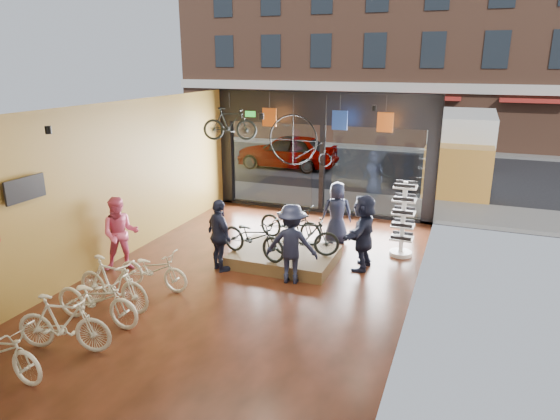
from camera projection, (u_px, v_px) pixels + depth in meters
The scene contains 31 objects.
ground_plane at pixel (242, 287), 10.83m from camera, with size 7.00×12.00×0.04m, color black.
ceiling at pixel (238, 108), 9.72m from camera, with size 7.00×12.00×0.04m, color black.
wall_left at pixel (102, 187), 11.49m from camera, with size 0.04×12.00×3.80m, color olive.
wall_right at pixel (415, 222), 9.06m from camera, with size 0.04×12.00×3.80m, color beige.
storefront at pixel (322, 154), 15.64m from camera, with size 7.00×0.26×3.80m, color black, non-canonical shape.
exit_sign at pixel (251, 114), 16.02m from camera, with size 0.35×0.06×0.18m, color #198C26.
street_road at pixel (374, 161), 24.23m from camera, with size 30.00×18.00×0.02m, color black.
sidewalk_near at pixel (331, 200), 17.24m from camera, with size 30.00×2.40×0.12m, color slate.
sidewalk_far at pixel (388, 147), 27.78m from camera, with size 30.00×2.00×0.12m, color slate.
opposite_building at pixel (403, 17), 28.00m from camera, with size 26.00×5.00×14.00m, color brown.
street_car at pixel (287, 151), 22.49m from camera, with size 1.82×4.52×1.54m, color gray.
box_truck at pixel (461, 152), 18.88m from camera, with size 2.32×6.96×2.74m, color silver, non-canonical shape.
floor_bike_1 at pixel (63, 323), 8.32m from camera, with size 0.47×1.68×1.01m, color beige.
floor_bike_2 at pixel (97, 299), 9.21m from camera, with size 0.64×1.83×0.96m, color beige.
floor_bike_3 at pixel (113, 283), 9.75m from camera, with size 0.50×1.77×1.06m, color beige.
floor_bike_4 at pixel (153, 270), 10.62m from camera, with size 0.57×1.65×0.86m, color beige.
display_platform at pixel (285, 257), 12.04m from camera, with size 2.40×1.80×0.30m, color brown.
display_bike_left at pixel (253, 237), 11.56m from camera, with size 0.64×1.83×0.96m, color black.
display_bike_mid at pixel (306, 237), 11.60m from camera, with size 0.44×1.55×0.93m, color black.
display_bike_right at pixel (291, 223), 12.57m from camera, with size 0.63×1.81×0.95m, color black.
customer_1 at pixel (120, 234), 11.48m from camera, with size 0.85×0.66×1.75m, color #CC4C72.
customer_2 at pixel (220, 236), 11.42m from camera, with size 1.00×0.42×1.71m, color #161C33.
customer_3 at pixel (292, 244), 10.82m from camera, with size 1.15×0.66×1.78m, color #161C33.
customer_4 at pixel (337, 213), 13.22m from camera, with size 0.81×0.53×1.66m, color #161C33.
customer_5 at pixel (363, 232), 11.54m from camera, with size 1.67×0.53×1.80m, color #161C33.
sunglasses_rack at pixel (403, 219), 12.30m from camera, with size 0.56×0.46×1.91m, color white, non-canonical shape.
penny_farthing at pixel (303, 142), 13.99m from camera, with size 1.80×0.06×1.44m, color black, non-canonical shape.
hung_bike at pixel (230, 124), 14.53m from camera, with size 0.45×1.58×0.95m, color black.
jersey_left at pixel (269, 117), 15.10m from camera, with size 0.45×0.03×0.55m, color #CC5919.
jersey_mid at pixel (340, 120), 14.34m from camera, with size 0.45×0.03×0.55m, color #1E3F99.
jersey_right at pixel (385, 122), 13.89m from camera, with size 0.45×0.03×0.55m, color #CC5919.
Camera 1 is at (4.33, -8.92, 4.72)m, focal length 32.00 mm.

